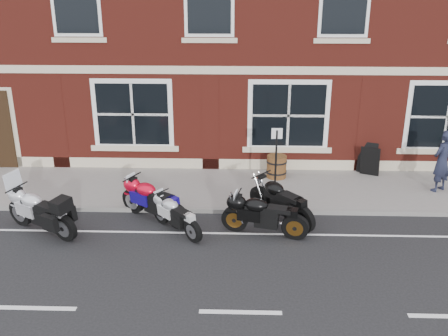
{
  "coord_description": "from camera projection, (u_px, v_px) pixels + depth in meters",
  "views": [
    {
      "loc": [
        -0.06,
        -11.02,
        5.98
      ],
      "look_at": [
        -0.47,
        1.6,
        1.24
      ],
      "focal_mm": 40.0,
      "sensor_mm": 36.0,
      "label": 1
    }
  ],
  "objects": [
    {
      "name": "moto_sport_black",
      "position": [
        263.0,
        214.0,
        12.38
      ],
      "size": [
        2.17,
        0.71,
        1.0
      ],
      "rotation": [
        0.0,
        0.0,
        1.31
      ],
      "color": "black",
      "rests_on": "ground"
    },
    {
      "name": "sidewalk",
      "position": [
        241.0,
        188.0,
        15.2
      ],
      "size": [
        30.0,
        3.0,
        0.12
      ],
      "primitive_type": "cube",
      "color": "slate",
      "rests_on": "ground"
    },
    {
      "name": "kerb",
      "position": [
        241.0,
        211.0,
        13.72
      ],
      "size": [
        30.0,
        0.16,
        0.12
      ],
      "primitive_type": "cube",
      "color": "slate",
      "rests_on": "ground"
    },
    {
      "name": "pedestrian_left",
      "position": [
        442.0,
        161.0,
        14.58
      ],
      "size": [
        0.81,
        0.76,
        1.86
      ],
      "primitive_type": "imported",
      "rotation": [
        0.0,
        0.0,
        3.76
      ],
      "color": "#1A1D2E",
      "rests_on": "sidewalk"
    },
    {
      "name": "ground",
      "position": [
        241.0,
        237.0,
        12.42
      ],
      "size": [
        80.0,
        80.0,
        0.0
      ],
      "primitive_type": "plane",
      "color": "black",
      "rests_on": "ground"
    },
    {
      "name": "a_board_sign",
      "position": [
        369.0,
        159.0,
        16.01
      ],
      "size": [
        0.71,
        0.61,
        1.0
      ],
      "primitive_type": null,
      "rotation": [
        0.0,
        0.0,
        -0.42
      ],
      "color": "black",
      "rests_on": "sidewalk"
    },
    {
      "name": "moto_sport_red",
      "position": [
        154.0,
        199.0,
        13.16
      ],
      "size": [
        1.97,
        1.42,
        1.03
      ],
      "rotation": [
        0.0,
        0.0,
        0.97
      ],
      "color": "black",
      "rests_on": "ground"
    },
    {
      "name": "parking_sign",
      "position": [
        276.0,
        159.0,
        13.85
      ],
      "size": [
        0.3,
        0.06,
        2.12
      ],
      "rotation": [
        0.0,
        0.0,
        0.02
      ],
      "color": "black",
      "rests_on": "sidewalk"
    },
    {
      "name": "moto_naked_black",
      "position": [
        281.0,
        199.0,
        13.14
      ],
      "size": [
        1.61,
        1.89,
        1.05
      ],
      "rotation": [
        0.0,
        0.0,
        0.69
      ],
      "color": "black",
      "rests_on": "ground"
    },
    {
      "name": "moto_touring_silver",
      "position": [
        40.0,
        209.0,
        12.51
      ],
      "size": [
        2.11,
        1.26,
        1.54
      ],
      "rotation": [
        0.0,
        0.0,
        1.06
      ],
      "color": "black",
      "rests_on": "ground"
    },
    {
      "name": "moto_sport_silver",
      "position": [
        176.0,
        213.0,
        12.55
      ],
      "size": [
        1.42,
        1.49,
        0.87
      ],
      "rotation": [
        0.0,
        0.0,
        0.76
      ],
      "color": "black",
      "rests_on": "ground"
    },
    {
      "name": "barrel_planter",
      "position": [
        277.0,
        167.0,
        15.79
      ],
      "size": [
        0.65,
        0.65,
        0.72
      ],
      "color": "#523815",
      "rests_on": "sidewalk"
    }
  ]
}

